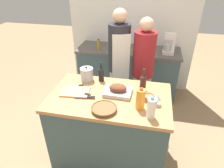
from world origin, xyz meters
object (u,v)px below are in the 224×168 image
Objects in this scene: wicker_basket at (104,108)px; cutting_board at (75,92)px; mixing_bowl at (149,97)px; stand_mixer at (169,46)px; roasting_pan at (118,90)px; wine_glass_left at (158,97)px; juice_jug at (140,99)px; stock_pot at (87,74)px; wine_bottle_dark at (101,74)px; milk_jug at (151,108)px; person_cook_guest at (143,68)px; wine_bottle_green at (143,82)px; knife_paring at (84,93)px; condiment_bottle_tall at (146,46)px; person_cook_aproned at (119,61)px; knife_chef at (85,97)px; knife_bread at (77,86)px; condiment_bottle_short at (99,44)px.

cutting_board is at bearing 147.82° from wicker_basket.
mixing_bowl is 0.37× the size of stand_mixer.
wine_glass_left is (0.43, -0.12, 0.05)m from roasting_pan.
cutting_board is 0.76m from juice_jug.
juice_jug is at bearing -32.47° from stock_pot.
wine_bottle_dark reaches higher than wine_glass_left.
milk_jug is 1.13m from person_cook_guest.
wine_bottle_dark reaches higher than milk_jug.
wicker_basket is 0.37m from juice_jug.
roasting_pan is at bearing -44.73° from wine_bottle_dark.
wine_bottle_green reaches higher than wine_glass_left.
person_cook_guest reaches higher than knife_paring.
stand_mixer is at bearing 53.44° from wine_bottle_dark.
stock_pot is at bearing 101.39° from knife_paring.
milk_jug is at bearing -41.70° from roasting_pan.
juice_jug is at bearing 132.40° from milk_jug.
wine_bottle_green is (-0.08, 0.18, 0.07)m from mixing_bowl.
person_cook_aproned reaches higher than condiment_bottle_tall.
knife_paring is at bearing 178.26° from wine_glass_left.
person_cook_guest is at bearing 74.09° from roasting_pan.
knife_chef is at bearing 165.95° from milk_jug.
knife_paring is (-0.63, -0.23, -0.09)m from wine_bottle_green.
juice_jug is 0.67× the size of stand_mixer.
stock_pot is 0.86m from person_cook_guest.
wine_bottle_dark is at bearing 6.93° from stock_pot.
stand_mixer reaches higher than cutting_board.
milk_jug is 1.38× the size of knife_bread.
wicker_basket is at bearing -127.32° from wine_bottle_green.
wine_bottle_dark is 1.08× the size of knife_chef.
juice_jug is (0.35, 0.11, 0.09)m from wicker_basket.
wine_bottle_green reaches higher than wicker_basket.
wicker_basket is 0.57m from knife_bread.
condiment_bottle_tall is at bearing 69.78° from wine_bottle_dark.
stock_pot is at bearing 122.36° from wicker_basket.
knife_paring is at bearing -50.13° from knife_bread.
condiment_bottle_tall is at bearing 72.18° from knife_chef.
cutting_board is 1.80× the size of condiment_bottle_short.
knife_chef is 1.22× the size of knife_paring.
condiment_bottle_short is (-0.27, 1.53, 0.03)m from knife_chef.
milk_jug is at bearing -14.05° from knife_chef.
stock_pot is 0.34m from knife_paring.
knife_chef is 0.07m from knife_paring.
condiment_bottle_short is (-0.16, 1.15, -0.03)m from stock_pot.
wine_bottle_dark is at bearing -126.56° from stand_mixer.
roasting_pan is at bearing -98.00° from condiment_bottle_tall.
mixing_bowl is 1.70m from condiment_bottle_short.
wine_bottle_dark reaches higher than juice_jug.
person_cook_aproned reaches higher than stand_mixer.
wine_glass_left is 0.08× the size of person_cook_aproned.
wine_glass_left is 1.52m from stand_mixer.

